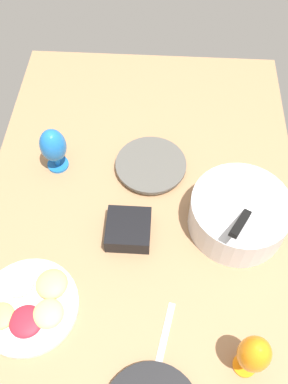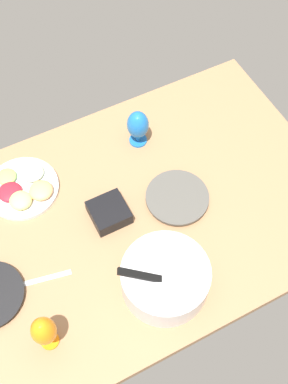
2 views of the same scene
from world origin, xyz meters
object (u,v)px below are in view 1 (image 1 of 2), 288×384
fruit_platter (31,304)px  hurricane_glass_orange (253,355)px  square_bowl_black (128,229)px  hurricane_glass_blue (53,147)px  dinner_plate_left (151,166)px  mixing_bowl (239,213)px

fruit_platter → hurricane_glass_orange: bearing=78.1°
square_bowl_black → hurricane_glass_blue: bearing=-133.8°
dinner_plate_left → mixing_bowl: 35.12cm
fruit_platter → square_bowl_black: square_bowl_black is taller
dinner_plate_left → fruit_platter: bearing=-31.4°
hurricane_glass_orange → square_bowl_black: hurricane_glass_orange is taller
hurricane_glass_orange → square_bowl_black: 50.63cm
dinner_plate_left → mixing_bowl: (20.64, 27.94, 5.16)cm
hurricane_glass_orange → fruit_platter: bearing=-101.9°
fruit_platter → hurricane_glass_blue: bearing=-178.5°
dinner_plate_left → mixing_bowl: mixing_bowl is taller
mixing_bowl → fruit_platter: 66.49cm
mixing_bowl → fruit_platter: bearing=-62.8°
fruit_platter → hurricane_glass_blue: 51.14cm
dinner_plate_left → square_bowl_black: size_ratio=1.80×
mixing_bowl → fruit_platter: size_ratio=1.09×
fruit_platter → hurricane_glass_orange: hurricane_glass_orange is taller
fruit_platter → hurricane_glass_blue: (-50.48, -1.34, 8.03)cm
dinner_plate_left → fruit_platter: fruit_platter is taller
dinner_plate_left → hurricane_glass_blue: bearing=-89.2°
fruit_platter → square_bowl_black: size_ratio=2.08×
mixing_bowl → hurricane_glass_blue: bearing=-108.5°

